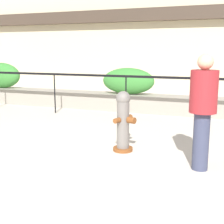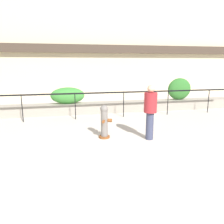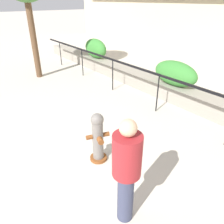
{
  "view_description": "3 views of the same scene",
  "coord_description": "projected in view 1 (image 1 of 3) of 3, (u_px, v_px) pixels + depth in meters",
  "views": [
    {
      "loc": [
        2.5,
        -2.83,
        1.77
      ],
      "look_at": [
        0.09,
        3.61,
        0.42
      ],
      "focal_mm": 50.0,
      "sensor_mm": 36.0,
      "label": 1
    },
    {
      "loc": [
        -0.37,
        -4.39,
        2.37
      ],
      "look_at": [
        1.09,
        2.47,
        0.8
      ],
      "focal_mm": 35.0,
      "sensor_mm": 36.0,
      "label": 2
    },
    {
      "loc": [
        3.86,
        0.31,
        3.02
      ],
      "look_at": [
        0.16,
        3.12,
        0.59
      ],
      "focal_mm": 35.0,
      "sensor_mm": 36.0,
      "label": 3
    }
  ],
  "objects": [
    {
      "name": "fence_railing_segment",
      "position": [
        126.0,
        80.0,
        8.11
      ],
      "size": [
        15.0,
        0.05,
        1.15
      ],
      "color": "black",
      "rests_on": "ground"
    },
    {
      "name": "ground_plane",
      "position": [
        2.0,
        198.0,
        3.8
      ],
      "size": [
        120.0,
        120.0,
        0.0
      ],
      "primitive_type": "plane",
      "color": "beige"
    },
    {
      "name": "hedge_bush_1",
      "position": [
        128.0,
        81.0,
        9.24
      ],
      "size": [
        1.58,
        0.67,
        0.78
      ],
      "primitive_type": "ellipsoid",
      "color": "#387F33",
      "rests_on": "planter_wall_low"
    },
    {
      "name": "fire_hydrant",
      "position": [
        123.0,
        121.0,
        5.52
      ],
      "size": [
        0.48,
        0.48,
        1.08
      ],
      "color": "brown",
      "rests_on": "ground"
    },
    {
      "name": "hedge_bush_0",
      "position": [
        1.0,
        75.0,
        10.82
      ],
      "size": [
        1.49,
        0.62,
        0.87
      ],
      "primitive_type": "ellipsoid",
      "color": "#387F33",
      "rests_on": "planter_wall_low"
    },
    {
      "name": "planter_wall_low",
      "position": [
        137.0,
        103.0,
        9.27
      ],
      "size": [
        18.0,
        0.7,
        0.5
      ],
      "primitive_type": "cube",
      "color": "gray",
      "rests_on": "ground"
    },
    {
      "name": "pedestrian",
      "position": [
        203.0,
        105.0,
        4.56
      ],
      "size": [
        0.42,
        0.42,
        1.73
      ],
      "color": "#383D56",
      "rests_on": "ground"
    },
    {
      "name": "building_facade",
      "position": [
        175.0,
        1.0,
        14.05
      ],
      "size": [
        30.0,
        1.36,
        8.0
      ],
      "color": "beige",
      "rests_on": "ground"
    }
  ]
}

